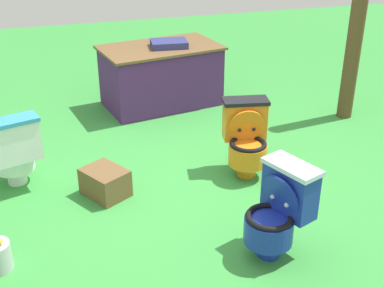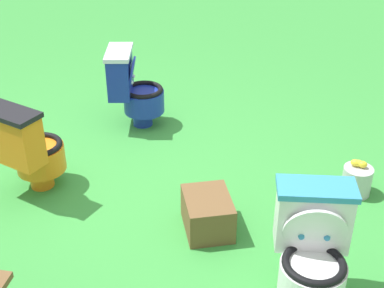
% 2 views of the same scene
% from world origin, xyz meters
% --- Properties ---
extents(ground, '(14.00, 14.00, 0.00)m').
position_xyz_m(ground, '(0.00, 0.00, 0.00)').
color(ground, green).
extents(toilet_orange, '(0.49, 0.56, 0.73)m').
position_xyz_m(toilet_orange, '(0.58, 0.13, 0.37)').
color(toilet_orange, orange).
rests_on(toilet_orange, ground).
extents(toilet_white, '(0.52, 0.59, 0.73)m').
position_xyz_m(toilet_white, '(-1.56, 0.50, 0.37)').
color(toilet_white, white).
rests_on(toilet_white, ground).
extents(toilet_blue, '(0.60, 0.55, 0.73)m').
position_xyz_m(toilet_blue, '(0.33, -1.10, 0.37)').
color(toilet_blue, '#192D9E').
rests_on(toilet_blue, ground).
extents(vendor_table, '(1.59, 1.10, 0.85)m').
position_xyz_m(vendor_table, '(0.22, 2.10, 0.39)').
color(vendor_table, '#4C2360').
rests_on(vendor_table, ground).
extents(wooden_post, '(0.18, 0.18, 1.96)m').
position_xyz_m(wooden_post, '(2.29, 1.06, 0.98)').
color(wooden_post, brown).
rests_on(wooden_post, ground).
extents(small_crate, '(0.47, 0.50, 0.26)m').
position_xyz_m(small_crate, '(-0.80, 0.10, 0.13)').
color(small_crate, brown).
rests_on(small_crate, ground).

